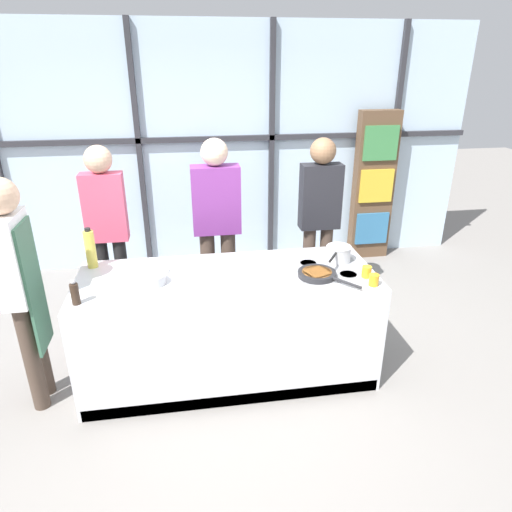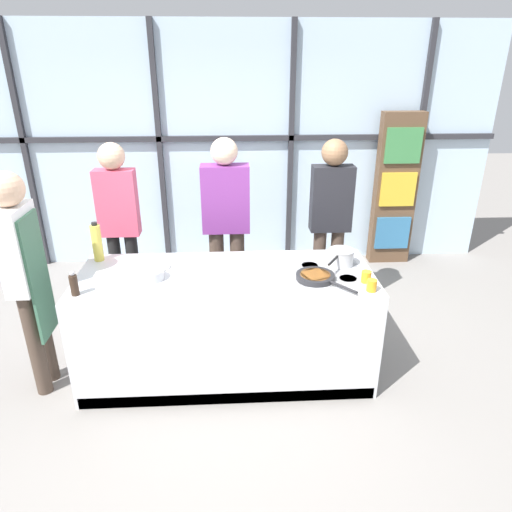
{
  "view_description": "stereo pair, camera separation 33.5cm",
  "coord_description": "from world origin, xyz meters",
  "px_view_note": "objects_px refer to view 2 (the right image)",
  "views": [
    {
      "loc": [
        -0.27,
        -3.12,
        2.4
      ],
      "look_at": [
        0.24,
        0.1,
        0.98
      ],
      "focal_mm": 32.0,
      "sensor_mm": 36.0,
      "label": 1
    },
    {
      "loc": [
        0.06,
        -3.15,
        2.4
      ],
      "look_at": [
        0.24,
        0.1,
        0.98
      ],
      "focal_mm": 32.0,
      "sensor_mm": 36.0,
      "label": 2
    }
  ],
  "objects_px": {
    "saucepan": "(341,257)",
    "oil_bottle": "(97,242)",
    "spectator_center_right": "(330,215)",
    "pepper_grinder": "(74,284)",
    "juice_glass_far": "(366,277)",
    "white_plate": "(156,266)",
    "frying_pan": "(316,277)",
    "chef": "(25,269)",
    "juice_glass_near": "(372,285)",
    "spectator_center_left": "(226,218)",
    "spectator_far_left": "(119,219)",
    "mixing_bowl": "(150,274)"
  },
  "relations": [
    {
      "from": "spectator_center_right",
      "to": "pepper_grinder",
      "type": "xyz_separation_m",
      "value": [
        -2.04,
        -1.24,
        -0.05
      ]
    },
    {
      "from": "frying_pan",
      "to": "juice_glass_far",
      "type": "height_order",
      "value": "juice_glass_far"
    },
    {
      "from": "saucepan",
      "to": "pepper_grinder",
      "type": "bearing_deg",
      "value": -168.38
    },
    {
      "from": "juice_glass_near",
      "to": "chef",
      "type": "bearing_deg",
      "value": 175.12
    },
    {
      "from": "chef",
      "to": "spectator_center_left",
      "type": "bearing_deg",
      "value": 127.27
    },
    {
      "from": "frying_pan",
      "to": "mixing_bowl",
      "type": "distance_m",
      "value": 1.23
    },
    {
      "from": "mixing_bowl",
      "to": "juice_glass_far",
      "type": "bearing_deg",
      "value": -4.94
    },
    {
      "from": "saucepan",
      "to": "white_plate",
      "type": "xyz_separation_m",
      "value": [
        -1.47,
        0.03,
        -0.06
      ]
    },
    {
      "from": "chef",
      "to": "juice_glass_far",
      "type": "bearing_deg",
      "value": 88.37
    },
    {
      "from": "oil_bottle",
      "to": "mixing_bowl",
      "type": "bearing_deg",
      "value": -38.23
    },
    {
      "from": "white_plate",
      "to": "juice_glass_near",
      "type": "height_order",
      "value": "juice_glass_near"
    },
    {
      "from": "juice_glass_near",
      "to": "spectator_center_left",
      "type": "bearing_deg",
      "value": 128.56
    },
    {
      "from": "spectator_far_left",
      "to": "pepper_grinder",
      "type": "xyz_separation_m",
      "value": [
        -0.04,
        -1.24,
        -0.05
      ]
    },
    {
      "from": "chef",
      "to": "juice_glass_near",
      "type": "bearing_deg",
      "value": 85.12
    },
    {
      "from": "spectator_center_right",
      "to": "white_plate",
      "type": "distance_m",
      "value": 1.76
    },
    {
      "from": "saucepan",
      "to": "juice_glass_far",
      "type": "bearing_deg",
      "value": -69.79
    },
    {
      "from": "spectator_center_right",
      "to": "pepper_grinder",
      "type": "height_order",
      "value": "spectator_center_right"
    },
    {
      "from": "saucepan",
      "to": "mixing_bowl",
      "type": "relative_size",
      "value": 1.64
    },
    {
      "from": "chef",
      "to": "saucepan",
      "type": "height_order",
      "value": "chef"
    },
    {
      "from": "chef",
      "to": "spectator_far_left",
      "type": "distance_m",
      "value": 1.17
    },
    {
      "from": "oil_bottle",
      "to": "juice_glass_far",
      "type": "xyz_separation_m",
      "value": [
        2.07,
        -0.51,
        -0.11
      ]
    },
    {
      "from": "juice_glass_far",
      "to": "white_plate",
      "type": "bearing_deg",
      "value": 167.8
    },
    {
      "from": "chef",
      "to": "frying_pan",
      "type": "relative_size",
      "value": 3.93
    },
    {
      "from": "pepper_grinder",
      "to": "juice_glass_far",
      "type": "xyz_separation_m",
      "value": [
        2.08,
        0.09,
        -0.04
      ]
    },
    {
      "from": "chef",
      "to": "spectator_center_right",
      "type": "relative_size",
      "value": 0.99
    },
    {
      "from": "chef",
      "to": "spectator_center_right",
      "type": "height_order",
      "value": "spectator_center_right"
    },
    {
      "from": "saucepan",
      "to": "white_plate",
      "type": "relative_size",
      "value": 1.43
    },
    {
      "from": "spectator_far_left",
      "to": "white_plate",
      "type": "xyz_separation_m",
      "value": [
        0.45,
        -0.81,
        -0.13
      ]
    },
    {
      "from": "spectator_far_left",
      "to": "spectator_center_right",
      "type": "bearing_deg",
      "value": -180.0
    },
    {
      "from": "white_plate",
      "to": "juice_glass_near",
      "type": "distance_m",
      "value": 1.66
    },
    {
      "from": "spectator_far_left",
      "to": "juice_glass_near",
      "type": "distance_m",
      "value": 2.41
    },
    {
      "from": "white_plate",
      "to": "mixing_bowl",
      "type": "distance_m",
      "value": 0.21
    },
    {
      "from": "chef",
      "to": "juice_glass_far",
      "type": "relative_size",
      "value": 19.9
    },
    {
      "from": "saucepan",
      "to": "frying_pan",
      "type": "bearing_deg",
      "value": -133.86
    },
    {
      "from": "oil_bottle",
      "to": "juice_glass_far",
      "type": "height_order",
      "value": "oil_bottle"
    },
    {
      "from": "saucepan",
      "to": "pepper_grinder",
      "type": "xyz_separation_m",
      "value": [
        -1.96,
        -0.4,
        0.01
      ]
    },
    {
      "from": "chef",
      "to": "pepper_grinder",
      "type": "distance_m",
      "value": 0.42
    },
    {
      "from": "chef",
      "to": "spectator_center_left",
      "type": "distance_m",
      "value": 1.79
    },
    {
      "from": "spectator_center_left",
      "to": "pepper_grinder",
      "type": "bearing_deg",
      "value": 49.99
    },
    {
      "from": "spectator_far_left",
      "to": "juice_glass_near",
      "type": "bearing_deg",
      "value": 147.48
    },
    {
      "from": "saucepan",
      "to": "oil_bottle",
      "type": "distance_m",
      "value": 1.96
    },
    {
      "from": "spectator_center_right",
      "to": "pepper_grinder",
      "type": "relative_size",
      "value": 9.53
    },
    {
      "from": "oil_bottle",
      "to": "pepper_grinder",
      "type": "xyz_separation_m",
      "value": [
        -0.01,
        -0.6,
        -0.07
      ]
    },
    {
      "from": "saucepan",
      "to": "spectator_far_left",
      "type": "bearing_deg",
      "value": 156.34
    },
    {
      "from": "spectator_far_left",
      "to": "pepper_grinder",
      "type": "bearing_deg",
      "value": 88.0
    },
    {
      "from": "chef",
      "to": "oil_bottle",
      "type": "relative_size",
      "value": 5.3
    },
    {
      "from": "spectator_center_left",
      "to": "spectator_center_right",
      "type": "distance_m",
      "value": 1.0
    },
    {
      "from": "spectator_center_right",
      "to": "saucepan",
      "type": "distance_m",
      "value": 0.85
    },
    {
      "from": "chef",
      "to": "spectator_far_left",
      "type": "xyz_separation_m",
      "value": [
        0.43,
        1.09,
        0.0
      ]
    },
    {
      "from": "frying_pan",
      "to": "juice_glass_far",
      "type": "relative_size",
      "value": 5.06
    }
  ]
}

